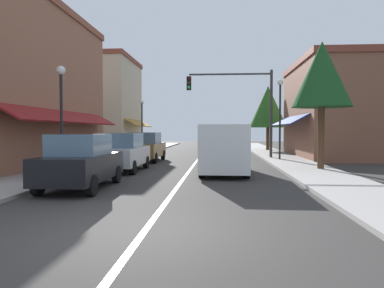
{
  "coord_description": "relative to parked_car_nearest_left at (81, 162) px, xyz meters",
  "views": [
    {
      "loc": [
        1.39,
        -6.51,
        1.89
      ],
      "look_at": [
        -0.09,
        13.47,
        1.15
      ],
      "focal_mm": 34.47,
      "sensor_mm": 36.0,
      "label": 1
    }
  ],
  "objects": [
    {
      "name": "storefront_far_left",
      "position": [
        -6.28,
        22.97,
        3.49
      ],
      "size": [
        6.38,
        8.2,
        8.73
      ],
      "color": "#BCAD8E",
      "rests_on": "ground"
    },
    {
      "name": "street_lamp_left_far",
      "position": [
        -1.98,
        18.78,
        2.13
      ],
      "size": [
        0.36,
        0.36,
        4.42
      ],
      "color": "black",
      "rests_on": "ground"
    },
    {
      "name": "lane_center_stripe",
      "position": [
        3.06,
        12.97,
        -0.88
      ],
      "size": [
        0.14,
        52.0,
        0.01
      ],
      "primitive_type": "cube",
      "color": "silver",
      "rests_on": "ground"
    },
    {
      "name": "traffic_signal_mast_arm",
      "position": [
        5.91,
        13.0,
        3.15
      ],
      "size": [
        5.66,
        0.5,
        5.86
      ],
      "color": "#333333",
      "rests_on": "ground"
    },
    {
      "name": "van_in_lane",
      "position": [
        4.67,
        4.6,
        0.27
      ],
      "size": [
        2.07,
        5.21,
        2.12
      ],
      "rotation": [
        0.0,
        0.0,
        -0.02
      ],
      "color": "silver",
      "rests_on": "ground"
    },
    {
      "name": "street_lamp_left_near",
      "position": [
        -1.95,
        3.0,
        2.18
      ],
      "size": [
        0.36,
        0.36,
        4.5
      ],
      "color": "black",
      "rests_on": "ground"
    },
    {
      "name": "sidewalk_right",
      "position": [
        8.56,
        12.97,
        -0.82
      ],
      "size": [
        2.6,
        56.0,
        0.12
      ],
      "primitive_type": "cube",
      "color": "#A39E99",
      "rests_on": "ground"
    },
    {
      "name": "parked_car_second_left",
      "position": [
        0.01,
        5.17,
        0.0
      ],
      "size": [
        1.82,
        4.12,
        1.77
      ],
      "rotation": [
        0.0,
        0.0,
        -0.01
      ],
      "color": "#B7BABF",
      "rests_on": "ground"
    },
    {
      "name": "parked_car_third_left",
      "position": [
        0.02,
        10.53,
        0.0
      ],
      "size": [
        1.84,
        4.13,
        1.77
      ],
      "rotation": [
        0.0,
        0.0,
        -0.02
      ],
      "color": "brown",
      "rests_on": "ground"
    },
    {
      "name": "ground_plane",
      "position": [
        3.06,
        12.97,
        -0.88
      ],
      "size": [
        80.0,
        80.0,
        0.0
      ],
      "primitive_type": "plane",
      "color": "#33302D"
    },
    {
      "name": "storefront_right_block",
      "position": [
        12.84,
        14.97,
        2.48
      ],
      "size": [
        7.29,
        10.2,
        6.71
      ],
      "color": "brown",
      "rests_on": "ground"
    },
    {
      "name": "tree_right_near",
      "position": [
        9.15,
        5.9,
        3.56
      ],
      "size": [
        2.74,
        2.74,
        5.98
      ],
      "color": "#4C331E",
      "rests_on": "ground"
    },
    {
      "name": "storefront_left_block",
      "position": [
        -5.75,
        6.97,
        3.4
      ],
      "size": [
        5.32,
        14.2,
        8.55
      ],
      "color": "#8E5B42",
      "rests_on": "ground"
    },
    {
      "name": "street_lamp_right_mid",
      "position": [
        8.16,
        11.39,
        2.48
      ],
      "size": [
        0.36,
        0.36,
        5.01
      ],
      "color": "black",
      "rests_on": "ground"
    },
    {
      "name": "parked_car_nearest_left",
      "position": [
        0.0,
        0.0,
        0.0
      ],
      "size": [
        1.84,
        4.13,
        1.77
      ],
      "rotation": [
        0.0,
        0.0,
        0.02
      ],
      "color": "black",
      "rests_on": "ground"
    },
    {
      "name": "tree_right_far",
      "position": [
        8.86,
        22.43,
        3.16
      ],
      "size": [
        3.42,
        3.42,
        5.93
      ],
      "color": "#4C331E",
      "rests_on": "ground"
    },
    {
      "name": "sidewalk_left",
      "position": [
        -2.44,
        12.97,
        -0.82
      ],
      "size": [
        2.6,
        56.0,
        0.12
      ],
      "primitive_type": "cube",
      "color": "gray",
      "rests_on": "ground"
    }
  ]
}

